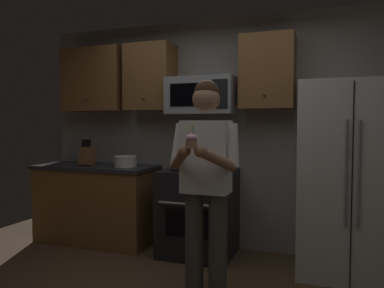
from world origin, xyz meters
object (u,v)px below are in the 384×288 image
object	(u,v)px
oven_range	(198,212)
bowl_large_white	(125,161)
cupcake	(191,141)
microwave	(202,96)
person	(206,176)
knife_block	(87,156)
refrigerator	(350,179)

from	to	relation	value
oven_range	bowl_large_white	world-z (taller)	bowl_large_white
cupcake	microwave	bearing A→B (deg)	105.63
microwave	person	bearing A→B (deg)	-69.90
knife_block	cupcake	xyz separation A→B (m)	(1.78, -1.25, 0.26)
oven_range	refrigerator	bearing A→B (deg)	-1.50
oven_range	cupcake	world-z (taller)	cupcake
refrigerator	knife_block	size ratio (longest dim) A/B	5.63
microwave	refrigerator	xyz separation A→B (m)	(1.50, -0.16, -0.82)
person	cupcake	xyz separation A→B (m)	(0.00, -0.33, 0.30)
oven_range	person	world-z (taller)	person
microwave	refrigerator	distance (m)	1.72
bowl_large_white	oven_range	bearing A→B (deg)	0.19
oven_range	microwave	distance (m)	1.26
knife_block	microwave	bearing A→B (deg)	6.12
cupcake	refrigerator	bearing A→B (deg)	48.09
person	bowl_large_white	bearing A→B (deg)	143.63
oven_range	knife_block	xyz separation A→B (m)	(-1.39, -0.03, 0.58)
knife_block	bowl_large_white	distance (m)	0.50
microwave	cupcake	bearing A→B (deg)	-74.37
refrigerator	oven_range	bearing A→B (deg)	178.50
oven_range	microwave	bearing A→B (deg)	89.98
oven_range	refrigerator	size ratio (longest dim) A/B	0.52
person	oven_range	bearing A→B (deg)	112.40
person	cupcake	distance (m)	0.44
oven_range	person	bearing A→B (deg)	-67.60
oven_range	cupcake	xyz separation A→B (m)	(0.39, -1.28, 0.83)
refrigerator	bowl_large_white	size ratio (longest dim) A/B	6.65
knife_block	person	xyz separation A→B (m)	(1.78, -0.92, -0.04)
knife_block	bowl_large_white	bearing A→B (deg)	3.06
microwave	person	xyz separation A→B (m)	(0.39, -1.07, -0.72)
knife_block	person	world-z (taller)	person
cupcake	person	bearing A→B (deg)	90.00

